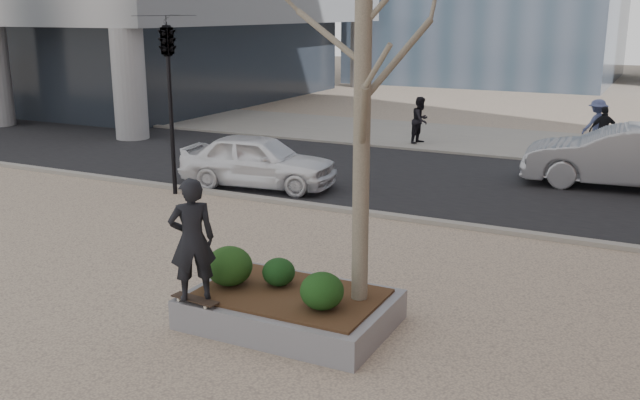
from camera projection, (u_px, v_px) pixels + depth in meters
The scene contains 17 objects.
ground at pixel (235, 311), 11.24m from camera, with size 120.00×120.00×0.00m, color tan.
street at pixel (432, 180), 19.88m from camera, with size 60.00×8.00×0.02m, color black.
far_sidewalk at pixel (492, 141), 25.92m from camera, with size 60.00×6.00×0.02m, color gray.
planter at pixel (290, 309), 10.74m from camera, with size 3.00×2.00×0.45m, color gray.
planter_mulch at pixel (290, 294), 10.68m from camera, with size 2.70×1.70×0.04m, color #382314.
sycamore_tree at pixel (363, 71), 9.66m from camera, with size 2.80×2.80×6.60m, color gray, non-canonical shape.
shrub_left at pixel (229, 266), 10.93m from camera, with size 0.72×0.72×0.61m, color #153812.
shrub_middle at pixel (279, 272), 10.93m from camera, with size 0.51×0.51×0.43m, color black.
shrub_right at pixel (322, 291), 10.05m from camera, with size 0.63×0.63×0.53m, color black.
skateboard at pixel (195, 301), 10.39m from camera, with size 0.78×0.20×0.07m, color black, non-canonical shape.
skateboarder at pixel (192, 240), 10.15m from camera, with size 0.66×0.43×1.81m, color black.
police_car at pixel (258, 161), 18.92m from camera, with size 1.68×4.19×1.43m, color white.
car_silver at pixel (622, 157), 18.86m from camera, with size 1.76×5.05×1.66m, color gray.
pedestrian_a at pixel (421, 120), 25.21m from camera, with size 0.80×0.62×1.65m, color black.
pedestrian_b at pixel (597, 124), 24.10m from camera, with size 1.09×0.63×1.69m, color #444E7B.
pedestrian_c at pixel (604, 130), 23.28m from camera, with size 0.92×0.38×1.57m, color black.
traffic_light_near at pixel (171, 107), 17.88m from camera, with size 0.60×2.48×4.50m, color black, non-canonical shape.
Camera 1 is at (5.86, -8.71, 4.58)m, focal length 40.00 mm.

